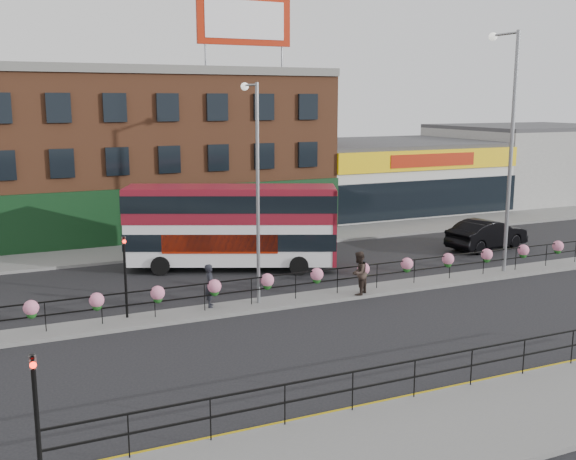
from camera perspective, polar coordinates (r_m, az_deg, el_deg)
name	(u,v)px	position (r m, az deg, el deg)	size (l,w,h in m)	color
ground	(317,299)	(29.10, 2.44, -5.86)	(120.00, 120.00, 0.00)	black
south_pavement	(516,414)	(19.82, 18.76, -14.53)	(60.00, 4.00, 0.15)	slate
north_pavement	(225,244)	(39.83, -5.33, -1.19)	(60.00, 4.00, 0.15)	slate
median	(317,297)	(29.08, 2.44, -5.72)	(60.00, 1.60, 0.15)	slate
yellow_line_inner	(461,384)	(21.41, 14.47, -12.53)	(60.00, 0.10, 0.01)	gold
yellow_line_outer	(465,386)	(21.28, 14.78, -12.69)	(60.00, 0.10, 0.01)	gold
brick_building	(126,151)	(45.75, -13.51, 6.52)	(25.00, 12.21, 10.30)	brown
supermarket	(385,175)	(53.42, 8.24, 4.63)	(15.00, 12.25, 5.30)	silver
warehouse_east	(529,162)	(62.59, 19.73, 5.48)	(14.50, 12.00, 6.30)	#999894
billboard	(244,20)	(42.87, -3.72, 17.31)	(6.00, 0.29, 4.40)	#9F1A05
median_railing	(317,276)	(28.81, 2.46, -3.87)	(30.04, 0.56, 1.23)	black
south_railing	(415,370)	(19.62, 10.69, -11.56)	(20.04, 0.05, 1.12)	black
double_decker_bus	(232,219)	(33.68, -4.77, 0.95)	(10.52, 6.47, 4.22)	white
car	(487,234)	(40.24, 16.50, -0.34)	(5.43, 2.71, 1.71)	black
pedestrian_a	(210,285)	(27.50, -6.62, -4.69)	(0.59, 0.74, 1.77)	black
pedestrian_b	(359,273)	(29.14, 6.01, -3.65)	(1.17, 1.12, 1.89)	#2E231E
lamp_column_west	(256,175)	(27.22, -2.77, 4.71)	(0.32, 1.57, 8.96)	gray
lamp_column_east	(508,131)	(34.05, 18.12, 7.94)	(0.41, 2.01, 11.47)	gray
traffic_light_south	(35,395)	(15.08, -20.62, -12.98)	(0.15, 0.28, 3.65)	black
traffic_light_median	(125,259)	(26.34, -13.67, -2.40)	(0.15, 0.28, 3.65)	black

